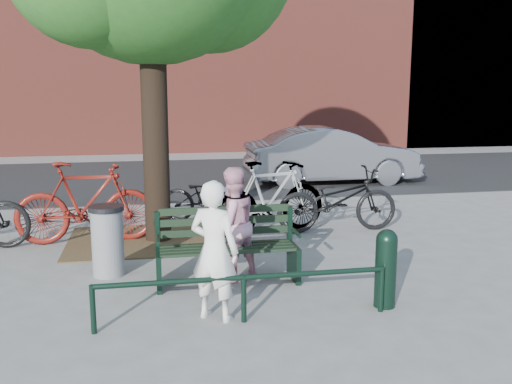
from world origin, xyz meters
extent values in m
plane|color=gray|center=(0.00, 0.00, 0.00)|extent=(90.00, 90.00, 0.00)
cube|color=brown|center=(-1.00, 2.20, 0.01)|extent=(2.40, 2.00, 0.02)
cube|color=black|center=(0.00, 8.50, 0.01)|extent=(40.00, 7.00, 0.01)
cube|color=black|center=(-0.84, 0.00, 0.23)|extent=(0.06, 0.52, 0.45)
cube|color=black|center=(-0.84, 0.23, 0.67)|extent=(0.06, 0.06, 0.44)
cylinder|color=black|center=(-0.84, -0.10, 0.63)|extent=(0.04, 0.36, 0.04)
cube|color=black|center=(0.84, 0.00, 0.23)|extent=(0.06, 0.52, 0.45)
cube|color=black|center=(0.84, 0.23, 0.67)|extent=(0.06, 0.06, 0.44)
cylinder|color=black|center=(0.84, -0.10, 0.63)|extent=(0.04, 0.36, 0.04)
cube|color=black|center=(0.00, 0.00, 0.45)|extent=(1.64, 0.46, 0.04)
cube|color=black|center=(0.00, 0.23, 0.74)|extent=(1.64, 0.03, 0.47)
cylinder|color=black|center=(-1.50, -1.20, 0.25)|extent=(0.06, 0.06, 0.50)
cylinder|color=black|center=(0.00, -1.20, 0.25)|extent=(0.06, 0.06, 0.50)
cylinder|color=black|center=(1.50, -1.20, 0.25)|extent=(0.06, 0.06, 0.50)
cylinder|color=black|center=(0.00, -1.20, 0.48)|extent=(3.00, 0.06, 0.06)
cylinder|color=black|center=(-0.80, 2.20, 1.90)|extent=(0.40, 0.40, 3.80)
imported|color=silver|center=(-0.28, -1.05, 0.74)|extent=(0.64, 0.60, 1.47)
imported|color=#CA8A9D|center=(0.08, 0.15, 0.71)|extent=(0.85, 0.77, 1.43)
cylinder|color=black|center=(1.60, -1.07, 0.38)|extent=(0.24, 0.24, 0.76)
sphere|color=black|center=(1.60, -1.07, 0.76)|extent=(0.24, 0.24, 0.24)
cylinder|color=gray|center=(-1.47, 0.60, 0.43)|extent=(0.40, 0.40, 0.85)
cylinder|color=black|center=(-1.47, 0.60, 0.88)|extent=(0.45, 0.45, 0.06)
imported|color=#5B130D|center=(-1.89, 2.24, 0.64)|extent=(2.14, 0.66, 1.28)
imported|color=black|center=(0.12, 3.23, 0.46)|extent=(1.84, 1.25, 0.91)
imported|color=gray|center=(1.01, 2.20, 0.62)|extent=(2.13, 1.19, 1.23)
imported|color=black|center=(2.15, 2.20, 0.54)|extent=(2.06, 0.73, 1.08)
imported|color=slate|center=(3.57, 6.82, 0.70)|extent=(4.26, 1.50, 1.40)
camera|label=1|loc=(-0.91, -6.68, 2.41)|focal=40.00mm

